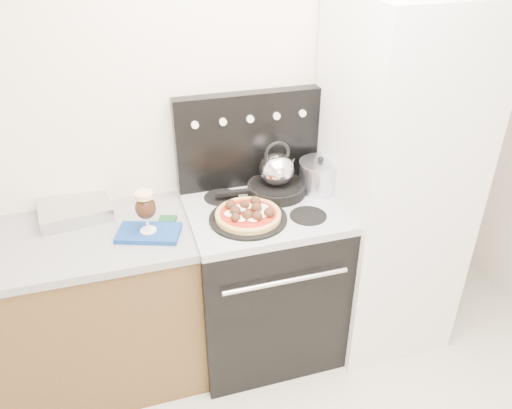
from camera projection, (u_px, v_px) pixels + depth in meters
name	position (u px, v px, depth m)	size (l,w,h in m)	color
room_shell	(324.00, 256.00, 1.58)	(3.52, 3.01, 2.52)	beige
base_cabinet	(50.00, 321.00, 2.48)	(1.45, 0.60, 0.86)	brown
countertop	(29.00, 247.00, 2.26)	(1.48, 0.63, 0.04)	gray
stove_body	(263.00, 282.00, 2.73)	(0.76, 0.65, 0.88)	black
cooktop	(263.00, 210.00, 2.50)	(0.76, 0.65, 0.04)	#ADADB2
backguard	(248.00, 140.00, 2.59)	(0.76, 0.08, 0.50)	black
fridge	(391.00, 185.00, 2.63)	(0.64, 0.68, 1.90)	silver
foil_sheet	(75.00, 211.00, 2.43)	(0.33, 0.24, 0.07)	silver
oven_mitt	(149.00, 233.00, 2.30)	(0.28, 0.16, 0.02)	navy
beer_glass	(146.00, 212.00, 2.24)	(0.09, 0.09, 0.20)	black
pizza_pan	(248.00, 218.00, 2.38)	(0.38, 0.38, 0.01)	black
pizza	(248.00, 213.00, 2.37)	(0.31, 0.31, 0.04)	#E7BF57
skillet	(276.00, 189.00, 2.60)	(0.30, 0.30, 0.05)	black
tea_kettle	(277.00, 167.00, 2.53)	(0.18, 0.18, 0.20)	white
stock_pot	(320.00, 177.00, 2.61)	(0.21, 0.21, 0.15)	silver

